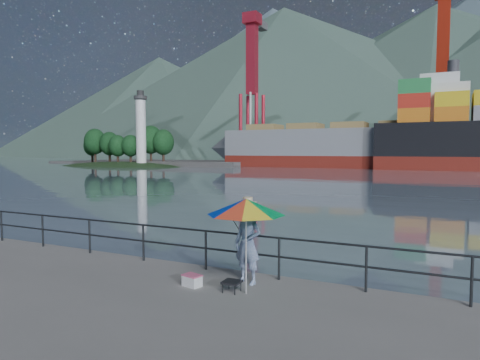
# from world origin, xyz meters

# --- Properties ---
(harbor_water) EXTENTS (500.00, 280.00, 0.00)m
(harbor_water) POSITION_xyz_m (0.00, 130.00, 0.00)
(harbor_water) COLOR slate
(harbor_water) RESTS_ON ground
(far_dock) EXTENTS (200.00, 40.00, 0.40)m
(far_dock) POSITION_xyz_m (10.00, 93.00, 0.00)
(far_dock) COLOR #514F4C
(far_dock) RESTS_ON ground
(guardrail) EXTENTS (22.00, 0.06, 1.03)m
(guardrail) POSITION_xyz_m (0.00, 1.70, 0.52)
(guardrail) COLOR #2D3033
(guardrail) RESTS_ON ground
(lighthouse_islet) EXTENTS (48.00, 26.40, 19.20)m
(lighthouse_islet) POSITION_xyz_m (-54.97, 61.99, 0.26)
(lighthouse_islet) COLOR #263F1E
(lighthouse_islet) RESTS_ON ground
(fisherman) EXTENTS (0.74, 0.56, 1.85)m
(fisherman) POSITION_xyz_m (2.44, 1.15, 0.92)
(fisherman) COLOR navy
(fisherman) RESTS_ON ground
(beach_umbrella) EXTENTS (2.13, 2.13, 2.04)m
(beach_umbrella) POSITION_xyz_m (2.71, 0.48, 1.87)
(beach_umbrella) COLOR white
(beach_umbrella) RESTS_ON ground
(folding_stool) EXTENTS (0.38, 0.38, 0.24)m
(folding_stool) POSITION_xyz_m (2.40, 0.43, 0.13)
(folding_stool) COLOR black
(folding_stool) RESTS_ON ground
(cooler_bag) EXTENTS (0.46, 0.36, 0.23)m
(cooler_bag) POSITION_xyz_m (1.41, 0.39, 0.12)
(cooler_bag) COLOR silver
(cooler_bag) RESTS_ON ground
(fishing_rod) EXTENTS (0.26, 1.90, 1.35)m
(fishing_rod) POSITION_xyz_m (1.98, 1.89, 0.00)
(fishing_rod) COLOR black
(fishing_rod) RESTS_ON ground
(bulk_carrier) EXTENTS (47.71, 8.26, 14.50)m
(bulk_carrier) POSITION_xyz_m (-8.47, 73.22, 4.18)
(bulk_carrier) COLOR maroon
(bulk_carrier) RESTS_ON ground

